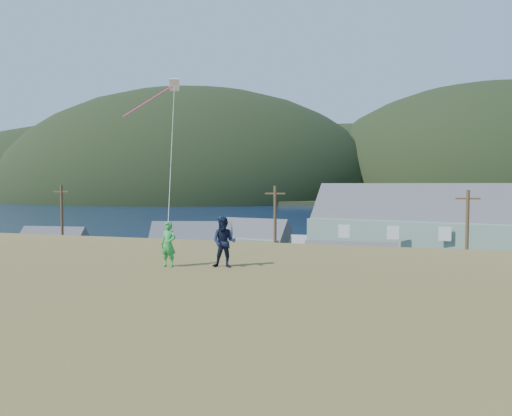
{
  "coord_description": "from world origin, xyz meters",
  "views": [
    {
      "loc": [
        7.85,
        -33.07,
        9.93
      ],
      "look_at": [
        2.02,
        -12.4,
        8.8
      ],
      "focal_mm": 32.0,
      "sensor_mm": 36.0,
      "label": 1
    }
  ],
  "objects": [
    {
      "name": "shed_white",
      "position": [
        5.2,
        5.09,
        2.36
      ],
      "size": [
        7.84,
        5.37,
        6.11
      ],
      "rotation": [
        0.0,
        0.0,
        0.04
      ],
      "color": "silver",
      "rests_on": "waterfront_lot"
    },
    {
      "name": "shed_palegreen_near",
      "position": [
        -13.39,
        14.76,
        2.55
      ],
      "size": [
        10.44,
        7.92,
        6.74
      ],
      "rotation": [
        0.0,
        0.0,
        0.26
      ],
      "color": "slate",
      "rests_on": "waterfront_lot"
    },
    {
      "name": "lodge",
      "position": [
        16.76,
        20.86,
        4.65
      ],
      "size": [
        35.53,
        16.03,
        12.08
      ],
      "rotation": [
        0.0,
        0.0,
        -0.19
      ],
      "color": "gray",
      "rests_on": "waterfront_lot"
    },
    {
      "name": "waterfront_lot",
      "position": [
        0.0,
        17.0,
        0.06
      ],
      "size": [
        72.0,
        36.0,
        0.12
      ],
      "primitive_type": "cube",
      "color": "#28282B",
      "rests_on": "ground"
    },
    {
      "name": "kite_flyer_navy",
      "position": [
        2.83,
        -19.1,
        8.03
      ],
      "size": [
        0.87,
        0.71,
        1.66
      ],
      "primitive_type": "imported",
      "rotation": [
        0.0,
        0.0,
        0.11
      ],
      "color": "black",
      "rests_on": "hillside"
    },
    {
      "name": "parked_cars",
      "position": [
        -9.16,
        20.86,
        0.85
      ],
      "size": [
        25.23,
        13.7,
        1.58
      ],
      "color": "silver",
      "rests_on": "waterfront_lot"
    },
    {
      "name": "wharf",
      "position": [
        -6.0,
        40.0,
        0.45
      ],
      "size": [
        26.0,
        14.0,
        0.9
      ],
      "primitive_type": "cube",
      "color": "gray",
      "rests_on": "ground"
    },
    {
      "name": "grass_strip",
      "position": [
        0.0,
        -2.0,
        0.05
      ],
      "size": [
        110.0,
        8.0,
        0.1
      ],
      "primitive_type": "cube",
      "color": "#4C3D19",
      "rests_on": "ground"
    },
    {
      "name": "shed_teal",
      "position": [
        -29.02,
        10.59,
        2.27
      ],
      "size": [
        8.26,
        6.21,
        6.04
      ],
      "rotation": [
        0.0,
        0.0,
        0.12
      ],
      "color": "#327574",
      "rests_on": "waterfront_lot"
    },
    {
      "name": "far_hills",
      "position": [
        35.59,
        279.38,
        2.0
      ],
      "size": [
        760.0,
        265.0,
        143.0
      ],
      "color": "black",
      "rests_on": "ground"
    },
    {
      "name": "kite_rig",
      "position": [
        -1.79,
        -13.52,
        14.37
      ],
      "size": [
        2.02,
        3.43,
        9.05
      ],
      "color": "beige",
      "rests_on": "ground"
    },
    {
      "name": "ground",
      "position": [
        0.0,
        0.0,
        0.0
      ],
      "size": [
        900.0,
        900.0,
        0.0
      ],
      "primitive_type": "plane",
      "color": "#0A1638",
      "rests_on": "ground"
    },
    {
      "name": "utility_poles",
      "position": [
        -2.5,
        1.5,
        4.92
      ],
      "size": [
        33.74,
        0.24,
        9.73
      ],
      "color": "#47331E",
      "rests_on": "waterfront_lot"
    },
    {
      "name": "kite_flyer_green",
      "position": [
        1.03,
        -19.5,
        7.95
      ],
      "size": [
        0.57,
        0.4,
        1.49
      ],
      "primitive_type": "imported",
      "rotation": [
        0.0,
        0.0,
        -0.08
      ],
      "color": "green",
      "rests_on": "hillside"
    },
    {
      "name": "shed_palegreen_far",
      "position": [
        -8.82,
        23.2,
        2.54
      ],
      "size": [
        10.63,
        7.13,
        6.62
      ],
      "rotation": [
        0.0,
        0.0,
        -0.17
      ],
      "color": "slate",
      "rests_on": "waterfront_lot"
    },
    {
      "name": "far_shore",
      "position": [
        0.0,
        330.0,
        1.0
      ],
      "size": [
        900.0,
        320.0,
        2.0
      ],
      "primitive_type": "cube",
      "color": "black",
      "rests_on": "ground"
    }
  ]
}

